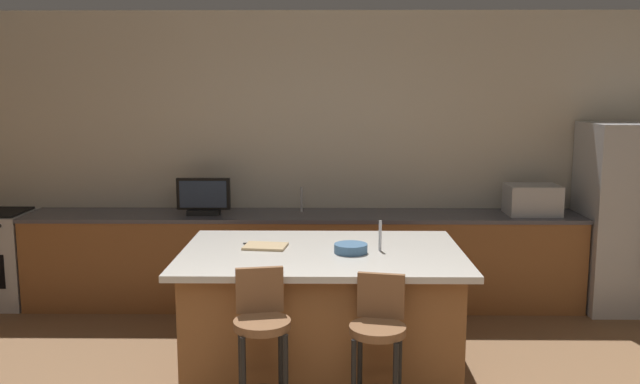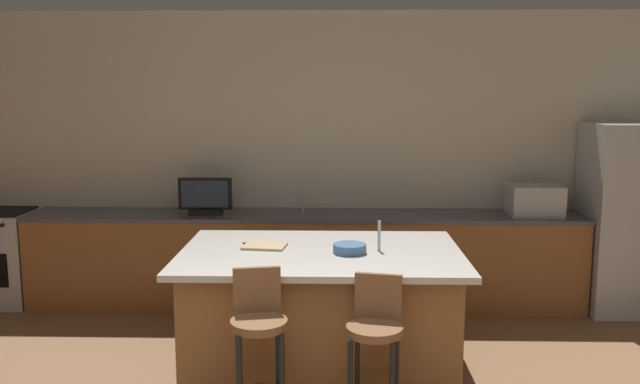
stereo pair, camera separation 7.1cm
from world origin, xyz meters
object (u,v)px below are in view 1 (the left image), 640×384
(refrigerator, at_px, (631,217))
(bar_stool_left, at_px, (262,337))
(cell_phone, at_px, (251,245))
(bar_stool_right, at_px, (378,340))
(fruit_bowl, at_px, (351,248))
(kitchen_island, at_px, (322,311))
(tv_monitor, at_px, (204,198))
(cutting_board, at_px, (265,246))
(microwave, at_px, (532,200))

(refrigerator, height_order, bar_stool_left, refrigerator)
(refrigerator, xyz_separation_m, cell_phone, (-3.41, -1.37, 0.05))
(bar_stool_right, relative_size, fruit_bowl, 4.06)
(bar_stool_left, relative_size, cell_phone, 6.66)
(kitchen_island, height_order, bar_stool_right, bar_stool_right)
(tv_monitor, bearing_deg, fruit_bowl, -49.93)
(bar_stool_left, xyz_separation_m, cell_phone, (-0.18, 0.99, 0.33))
(bar_stool_left, bearing_deg, refrigerator, 25.39)
(fruit_bowl, bearing_deg, refrigerator, 30.49)
(tv_monitor, bearing_deg, cutting_board, -63.46)
(microwave, bearing_deg, refrigerator, -3.17)
(kitchen_island, height_order, refrigerator, refrigerator)
(microwave, height_order, bar_stool_right, microwave)
(refrigerator, xyz_separation_m, microwave, (-0.92, 0.05, 0.16))
(bar_stool_left, relative_size, cutting_board, 3.30)
(refrigerator, height_order, fruit_bowl, refrigerator)
(microwave, height_order, bar_stool_left, microwave)
(kitchen_island, bearing_deg, microwave, 38.50)
(cutting_board, bearing_deg, fruit_bowl, -14.01)
(kitchen_island, height_order, bar_stool_left, bar_stool_left)
(bar_stool_left, height_order, fruit_bowl, bar_stool_left)
(cutting_board, bearing_deg, refrigerator, 23.37)
(refrigerator, relative_size, bar_stool_right, 1.84)
(refrigerator, height_order, cutting_board, refrigerator)
(refrigerator, relative_size, cutting_board, 5.81)
(microwave, bearing_deg, fruit_bowl, -137.27)
(bar_stool_right, bearing_deg, bar_stool_left, -165.65)
(bar_stool_right, bearing_deg, cutting_board, 141.60)
(tv_monitor, height_order, cutting_board, tv_monitor)
(kitchen_island, distance_m, bar_stool_right, 0.88)
(microwave, xyz_separation_m, cutting_board, (-2.38, -1.48, -0.10))
(tv_monitor, bearing_deg, cell_phone, -66.46)
(tv_monitor, bearing_deg, microwave, 0.96)
(refrigerator, bearing_deg, bar_stool_left, -143.95)
(bar_stool_left, distance_m, cell_phone, 1.05)
(kitchen_island, relative_size, refrigerator, 1.14)
(kitchen_island, bearing_deg, tv_monitor, 126.58)
(refrigerator, bearing_deg, cutting_board, -156.63)
(refrigerator, height_order, tv_monitor, refrigerator)
(bar_stool_right, relative_size, cell_phone, 6.36)
(kitchen_island, bearing_deg, cutting_board, 167.72)
(microwave, relative_size, cutting_board, 1.59)
(tv_monitor, relative_size, cell_phone, 3.33)
(kitchen_island, distance_m, tv_monitor, 1.97)
(refrigerator, relative_size, fruit_bowl, 7.48)
(microwave, distance_m, bar_stool_right, 2.91)
(kitchen_island, height_order, cutting_board, cutting_board)
(cell_phone, bearing_deg, cutting_board, -49.53)
(kitchen_island, bearing_deg, bar_stool_left, -112.67)
(refrigerator, distance_m, cell_phone, 3.68)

